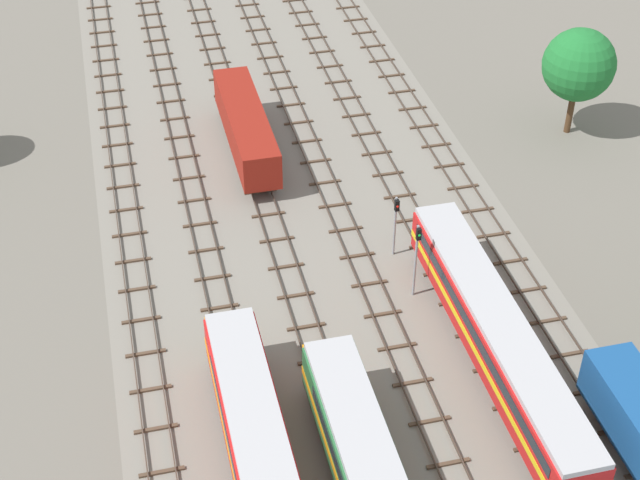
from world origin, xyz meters
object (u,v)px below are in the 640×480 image
(signal_post_nearest, at_px, (396,219))
(signal_post_near, at_px, (417,252))
(diesel_railcar_left_mid, at_px, (263,467))
(passenger_coach_centre_right_midfar, at_px, (497,335))
(freight_boxcar_centre_left_far, at_px, (246,126))

(signal_post_nearest, height_order, signal_post_near, signal_post_near)
(diesel_railcar_left_mid, distance_m, passenger_coach_centre_right_midfar, 15.86)
(freight_boxcar_centre_left_far, bearing_deg, signal_post_nearest, -63.68)
(signal_post_near, bearing_deg, diesel_railcar_left_mid, -132.66)
(freight_boxcar_centre_left_far, xyz_separation_m, signal_post_near, (7.33, -19.10, 1.03))
(diesel_railcar_left_mid, bearing_deg, passenger_coach_centre_right_midfar, 22.27)
(freight_boxcar_centre_left_far, xyz_separation_m, signal_post_nearest, (7.33, -14.83, 0.54))
(passenger_coach_centre_right_midfar, relative_size, signal_post_near, 4.01)
(passenger_coach_centre_right_midfar, bearing_deg, signal_post_near, 108.61)
(passenger_coach_centre_right_midfar, height_order, freight_boxcar_centre_left_far, passenger_coach_centre_right_midfar)
(diesel_railcar_left_mid, relative_size, freight_boxcar_centre_left_far, 1.46)
(diesel_railcar_left_mid, bearing_deg, signal_post_nearest, 55.12)
(passenger_coach_centre_right_midfar, bearing_deg, freight_boxcar_centre_left_far, 110.35)
(diesel_railcar_left_mid, relative_size, passenger_coach_centre_right_midfar, 0.93)
(passenger_coach_centre_right_midfar, bearing_deg, diesel_railcar_left_mid, -157.73)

